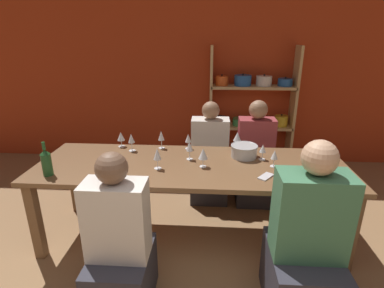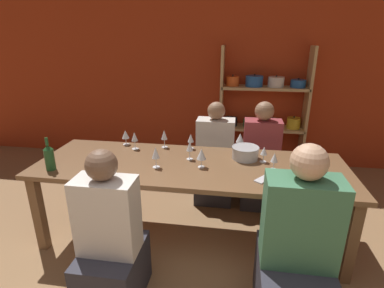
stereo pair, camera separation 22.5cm
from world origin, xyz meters
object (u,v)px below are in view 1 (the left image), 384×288
(mixing_bowl, at_px, (244,151))
(person_near_b, at_px, (120,254))
(wine_glass_red_f, at_px, (157,155))
(wine_bottle_green, at_px, (46,162))
(person_far_a, at_px, (210,164))
(wine_glass_red_a, at_px, (274,155))
(person_far_b, at_px, (254,165))
(wine_glass_red_d, at_px, (121,137))
(shelf_unit, at_px, (250,117))
(dining_table, at_px, (191,172))
(wine_glass_white_a, at_px, (203,154))
(wine_glass_white_b, at_px, (190,147))
(wine_glass_red_c, at_px, (188,139))
(cell_phone, at_px, (266,177))
(person_near_a, at_px, (304,255))
(wine_glass_empty_a, at_px, (161,136))
(wine_glass_white_c, at_px, (131,139))
(wine_glass_red_b, at_px, (237,137))
(wine_glass_red_e, at_px, (263,149))

(mixing_bowl, bearing_deg, person_near_b, -132.58)
(wine_glass_red_f, xyz_separation_m, person_near_b, (-0.15, -0.68, -0.46))
(wine_bottle_green, distance_m, person_far_a, 1.75)
(wine_glass_red_a, distance_m, person_far_b, 0.87)
(person_far_a, bearing_deg, wine_glass_red_f, 64.18)
(wine_glass_red_d, bearing_deg, wine_bottle_green, -120.26)
(shelf_unit, bearing_deg, dining_table, -111.98)
(wine_glass_white_a, xyz_separation_m, wine_glass_white_b, (-0.13, 0.16, 0.00))
(wine_glass_red_c, height_order, cell_phone, wine_glass_red_c)
(mixing_bowl, distance_m, person_near_a, 1.08)
(shelf_unit, distance_m, person_near_a, 2.56)
(wine_glass_empty_a, relative_size, cell_phone, 1.13)
(shelf_unit, distance_m, wine_glass_white_b, 1.83)
(wine_glass_red_d, distance_m, person_near_b, 1.30)
(mixing_bowl, distance_m, cell_phone, 0.44)
(wine_bottle_green, distance_m, person_near_b, 0.97)
(wine_glass_red_a, relative_size, wine_glass_red_c, 0.98)
(wine_glass_white_b, relative_size, cell_phone, 1.05)
(person_far_a, bearing_deg, dining_table, 78.49)
(dining_table, bearing_deg, wine_glass_red_a, -0.92)
(mixing_bowl, relative_size, wine_glass_empty_a, 1.36)
(wine_glass_red_d, relative_size, person_near_a, 0.12)
(wine_glass_red_c, relative_size, person_near_b, 0.13)
(dining_table, height_order, wine_glass_red_d, wine_glass_red_d)
(wine_glass_white_a, bearing_deg, shelf_unit, 71.52)
(wine_glass_white_c, relative_size, wine_glass_red_f, 0.95)
(wine_glass_white_a, xyz_separation_m, wine_glass_red_f, (-0.38, -0.06, 0.01))
(mixing_bowl, bearing_deg, wine_bottle_green, -162.95)
(wine_glass_red_b, relative_size, wine_glass_red_c, 1.16)
(wine_glass_red_a, height_order, wine_glass_white_a, wine_glass_white_a)
(wine_glass_red_b, relative_size, cell_phone, 1.11)
(wine_glass_red_d, bearing_deg, wine_glass_red_b, -0.24)
(wine_glass_red_a, height_order, wine_glass_red_d, wine_glass_red_d)
(wine_glass_empty_a, relative_size, person_near_a, 0.15)
(shelf_unit, relative_size, wine_glass_red_e, 11.77)
(wine_glass_white_b, height_order, wine_glass_empty_a, wine_glass_empty_a)
(wine_glass_white_c, bearing_deg, wine_glass_red_f, -50.76)
(wine_glass_red_c, bearing_deg, dining_table, -81.55)
(mixing_bowl, bearing_deg, shelf_unit, 81.43)
(shelf_unit, bearing_deg, wine_glass_red_e, -92.75)
(dining_table, xyz_separation_m, wine_bottle_green, (-1.14, -0.30, 0.19))
(shelf_unit, height_order, person_near_b, shelf_unit)
(wine_glass_white_a, distance_m, person_near_b, 1.02)
(wine_glass_red_e, bearing_deg, mixing_bowl, 160.72)
(mixing_bowl, xyz_separation_m, person_far_a, (-0.32, 0.59, -0.40))
(dining_table, height_order, wine_glass_red_e, wine_glass_red_e)
(mixing_bowl, height_order, cell_phone, mixing_bowl)
(wine_glass_red_d, relative_size, wine_glass_red_e, 1.06)
(dining_table, relative_size, wine_glass_red_d, 17.73)
(mixing_bowl, bearing_deg, wine_glass_red_f, -157.41)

